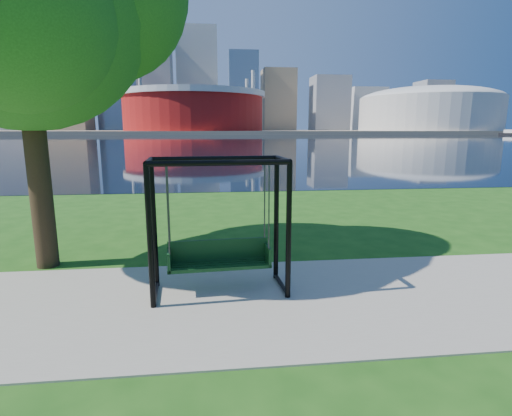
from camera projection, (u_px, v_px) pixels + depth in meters
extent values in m
plane|color=#1E5114|center=(247.00, 291.00, 7.51)|extent=(900.00, 900.00, 0.00)
cube|color=#9E937F|center=(250.00, 301.00, 7.02)|extent=(120.00, 4.00, 0.03)
cube|color=black|center=(213.00, 140.00, 106.93)|extent=(900.00, 180.00, 0.02)
cube|color=#937F60|center=(211.00, 132.00, 305.58)|extent=(900.00, 228.00, 2.00)
cylinder|color=maroon|center=(194.00, 112.00, 232.94)|extent=(80.00, 80.00, 22.00)
cylinder|color=silver|center=(193.00, 95.00, 231.09)|extent=(83.00, 83.00, 3.00)
cylinder|color=silver|center=(247.00, 105.00, 254.10)|extent=(2.00, 2.00, 32.00)
cylinder|color=silver|center=(141.00, 104.00, 246.88)|extent=(2.00, 2.00, 32.00)
cylinder|color=silver|center=(129.00, 100.00, 209.84)|extent=(2.00, 2.00, 32.00)
cylinder|color=silver|center=(253.00, 101.00, 217.06)|extent=(2.00, 2.00, 32.00)
cylinder|color=beige|center=(428.00, 114.00, 249.04)|extent=(84.00, 84.00, 20.00)
ellipsoid|color=beige|center=(429.00, 99.00, 247.29)|extent=(84.00, 84.00, 15.12)
cube|color=gray|center=(15.00, 87.00, 287.90)|extent=(28.00, 28.00, 62.00)
cube|color=#998466|center=(67.00, 67.00, 280.01)|extent=(26.00, 26.00, 88.00)
cube|color=slate|center=(118.00, 67.00, 306.99)|extent=(30.00, 24.00, 95.00)
cube|color=gray|center=(155.00, 80.00, 293.02)|extent=(24.00, 24.00, 72.00)
cube|color=silver|center=(198.00, 80.00, 324.77)|extent=(32.00, 28.00, 80.00)
cube|color=slate|center=(243.00, 92.00, 306.38)|extent=(22.00, 22.00, 58.00)
cube|color=#998466|center=(278.00, 100.00, 325.27)|extent=(26.00, 26.00, 48.00)
cube|color=gray|center=(329.00, 104.00, 320.49)|extent=(28.00, 24.00, 42.00)
cube|color=silver|center=(365.00, 109.00, 349.83)|extent=(30.00, 26.00, 36.00)
cube|color=gray|center=(432.00, 106.00, 335.43)|extent=(24.00, 24.00, 40.00)
cube|color=#998466|center=(464.00, 112.00, 355.22)|extent=(26.00, 26.00, 32.00)
cylinder|color=black|center=(150.00, 239.00, 6.53)|extent=(0.10, 0.10, 2.45)
cylinder|color=black|center=(289.00, 233.00, 6.94)|extent=(0.10, 0.10, 2.45)
cylinder|color=black|center=(154.00, 225.00, 7.46)|extent=(0.10, 0.10, 2.45)
cylinder|color=black|center=(276.00, 220.00, 7.87)|extent=(0.10, 0.10, 2.45)
cylinder|color=black|center=(220.00, 163.00, 6.50)|extent=(2.35, 0.25, 0.10)
cylinder|color=black|center=(216.00, 159.00, 7.42)|extent=(2.35, 0.25, 0.10)
cylinder|color=black|center=(148.00, 162.00, 6.76)|extent=(0.16, 0.96, 0.10)
cylinder|color=black|center=(155.00, 293.00, 7.22)|extent=(0.14, 0.96, 0.08)
cylinder|color=black|center=(283.00, 160.00, 7.16)|extent=(0.16, 0.96, 0.10)
cylinder|color=black|center=(281.00, 284.00, 7.62)|extent=(0.14, 0.96, 0.08)
cube|color=black|center=(220.00, 265.00, 7.33)|extent=(1.89, 0.60, 0.06)
cube|color=black|center=(218.00, 250.00, 7.49)|extent=(1.87, 0.17, 0.41)
cube|color=black|center=(169.00, 260.00, 7.15)|extent=(0.08, 0.48, 0.36)
cube|color=black|center=(268.00, 255.00, 7.46)|extent=(0.08, 0.48, 0.36)
cylinder|color=#37373D|center=(168.00, 211.00, 6.78)|extent=(0.03, 0.03, 1.55)
cylinder|color=#37373D|center=(269.00, 207.00, 7.08)|extent=(0.03, 0.03, 1.55)
cylinder|color=#37373D|center=(169.00, 207.00, 7.16)|extent=(0.03, 0.03, 1.55)
cylinder|color=#37373D|center=(265.00, 203.00, 7.46)|extent=(0.03, 0.03, 1.55)
cylinder|color=black|center=(38.00, 162.00, 8.44)|extent=(0.46, 0.46, 4.62)
sphere|color=#255C1B|center=(20.00, 1.00, 7.83)|extent=(5.04, 5.04, 5.04)
sphere|color=#255C1B|center=(19.00, 14.00, 6.85)|extent=(3.36, 3.36, 3.36)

